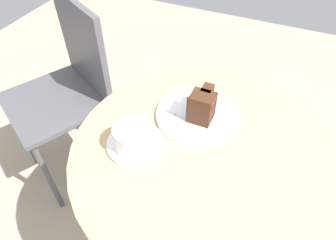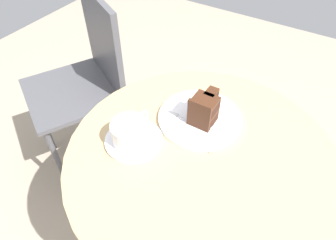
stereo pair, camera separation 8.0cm
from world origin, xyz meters
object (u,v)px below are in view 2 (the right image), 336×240
(cake_slice, at_px, (204,109))
(teaspoon, at_px, (121,131))
(cake_plate, at_px, (200,118))
(napkin, at_px, (204,128))
(coffee_cup, at_px, (130,132))
(fork, at_px, (184,119))
(cafe_chair, at_px, (87,76))
(saucer, at_px, (134,140))

(cake_slice, bearing_deg, teaspoon, 132.63)
(cake_slice, bearing_deg, cake_plate, 62.72)
(teaspoon, xyz_separation_m, napkin, (0.14, -0.18, -0.01))
(coffee_cup, height_order, fork, coffee_cup)
(fork, distance_m, cafe_chair, 0.63)
(cafe_chair, bearing_deg, napkin, 13.98)
(fork, bearing_deg, cake_slice, -154.49)
(coffee_cup, relative_size, teaspoon, 1.40)
(teaspoon, relative_size, napkin, 0.58)
(cake_plate, xyz_separation_m, cake_slice, (-0.01, -0.01, 0.05))
(teaspoon, distance_m, napkin, 0.23)
(coffee_cup, distance_m, fork, 0.16)
(cake_slice, height_order, cafe_chair, cafe_chair)
(napkin, bearing_deg, saucer, 135.82)
(cake_plate, relative_size, napkin, 1.51)
(saucer, xyz_separation_m, cake_plate, (0.17, -0.11, 0.00))
(teaspoon, bearing_deg, cafe_chair, 29.83)
(cake_plate, height_order, cafe_chair, cafe_chair)
(napkin, bearing_deg, coffee_cup, 136.04)
(napkin, bearing_deg, teaspoon, 127.50)
(cafe_chair, bearing_deg, saucer, -3.26)
(fork, bearing_deg, saucer, 53.35)
(cake_slice, xyz_separation_m, fork, (-0.03, 0.05, -0.04))
(coffee_cup, bearing_deg, fork, -31.33)
(cake_plate, bearing_deg, teaspoon, 136.18)
(cake_slice, xyz_separation_m, napkin, (-0.02, -0.01, -0.05))
(coffee_cup, relative_size, cake_slice, 1.37)
(fork, height_order, napkin, fork)
(cafe_chair, bearing_deg, cake_plate, 15.41)
(cake_plate, bearing_deg, cafe_chair, 76.81)
(cake_plate, bearing_deg, cake_slice, -117.28)
(coffee_cup, height_order, cake_slice, cake_slice)
(cake_plate, distance_m, cafe_chair, 0.65)
(teaspoon, relative_size, cake_slice, 0.98)
(cafe_chair, bearing_deg, fork, 11.39)
(cafe_chair, bearing_deg, teaspoon, -5.37)
(coffee_cup, distance_m, teaspoon, 0.05)
(cake_plate, relative_size, fork, 1.55)
(saucer, xyz_separation_m, teaspoon, (0.00, 0.04, 0.01))
(saucer, bearing_deg, napkin, -44.18)
(cake_plate, distance_m, cake_slice, 0.05)
(fork, relative_size, napkin, 0.97)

